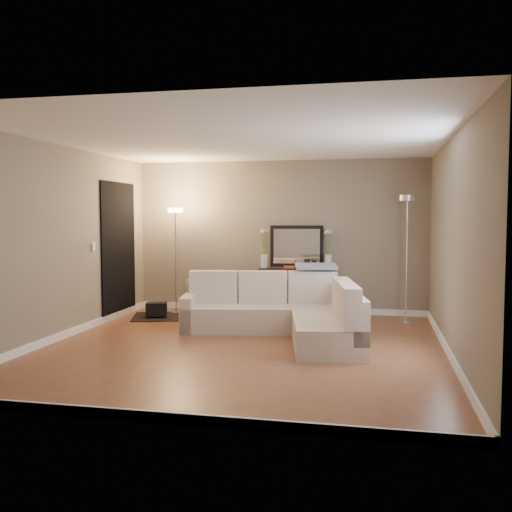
% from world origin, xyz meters
% --- Properties ---
extents(floor, '(5.00, 5.50, 0.01)m').
position_xyz_m(floor, '(0.00, 0.00, -0.01)').
color(floor, brown).
rests_on(floor, ground).
extents(ceiling, '(5.00, 5.50, 0.01)m').
position_xyz_m(ceiling, '(0.00, 0.00, 2.60)').
color(ceiling, white).
rests_on(ceiling, ground).
extents(wall_back, '(5.00, 0.02, 2.60)m').
position_xyz_m(wall_back, '(0.00, 2.76, 1.30)').
color(wall_back, gray).
rests_on(wall_back, ground).
extents(wall_front, '(5.00, 0.02, 2.60)m').
position_xyz_m(wall_front, '(0.00, -2.76, 1.30)').
color(wall_front, gray).
rests_on(wall_front, ground).
extents(wall_left, '(0.02, 5.50, 2.60)m').
position_xyz_m(wall_left, '(-2.51, 0.00, 1.30)').
color(wall_left, gray).
rests_on(wall_left, ground).
extents(wall_right, '(0.02, 5.50, 2.60)m').
position_xyz_m(wall_right, '(2.51, 0.00, 1.30)').
color(wall_right, gray).
rests_on(wall_right, ground).
extents(baseboard_back, '(5.00, 0.03, 0.10)m').
position_xyz_m(baseboard_back, '(0.00, 2.73, 0.05)').
color(baseboard_back, white).
rests_on(baseboard_back, ground).
extents(baseboard_front, '(5.00, 0.03, 0.10)m').
position_xyz_m(baseboard_front, '(0.00, -2.73, 0.05)').
color(baseboard_front, white).
rests_on(baseboard_front, ground).
extents(baseboard_left, '(0.03, 5.50, 0.10)m').
position_xyz_m(baseboard_left, '(-2.48, 0.00, 0.05)').
color(baseboard_left, white).
rests_on(baseboard_left, ground).
extents(baseboard_right, '(0.03, 5.50, 0.10)m').
position_xyz_m(baseboard_right, '(2.48, 0.00, 0.05)').
color(baseboard_right, white).
rests_on(baseboard_right, ground).
extents(doorway, '(0.02, 1.20, 2.20)m').
position_xyz_m(doorway, '(-2.48, 1.70, 1.10)').
color(doorway, black).
rests_on(doorway, ground).
extents(switch_plate, '(0.02, 0.08, 0.12)m').
position_xyz_m(switch_plate, '(-2.48, 0.85, 1.20)').
color(switch_plate, white).
rests_on(switch_plate, ground).
extents(sectional_sofa, '(2.76, 2.40, 0.84)m').
position_xyz_m(sectional_sofa, '(0.45, 0.83, 0.31)').
color(sectional_sofa, beige).
rests_on(sectional_sofa, floor).
extents(throw_blanket, '(0.67, 0.48, 0.08)m').
position_xyz_m(throw_blanket, '(0.77, 1.48, 0.91)').
color(throw_blanket, gray).
rests_on(throw_blanket, sectional_sofa).
extents(console_table, '(1.29, 0.45, 0.78)m').
position_xyz_m(console_table, '(0.25, 2.46, 0.44)').
color(console_table, black).
rests_on(console_table, floor).
extents(leaning_mirror, '(0.89, 0.12, 0.70)m').
position_xyz_m(leaning_mirror, '(0.32, 2.63, 1.15)').
color(leaning_mirror, black).
rests_on(leaning_mirror, console_table).
extents(table_decor, '(0.54, 0.13, 0.13)m').
position_xyz_m(table_decor, '(0.33, 2.43, 0.82)').
color(table_decor, '#C84823').
rests_on(table_decor, console_table).
extents(flower_vase_left, '(0.15, 0.13, 0.67)m').
position_xyz_m(flower_vase_left, '(-0.20, 2.42, 1.07)').
color(flower_vase_left, silver).
rests_on(flower_vase_left, console_table).
extents(flower_vase_right, '(0.15, 0.13, 0.67)m').
position_xyz_m(flower_vase_right, '(0.87, 2.51, 1.07)').
color(flower_vase_right, silver).
rests_on(flower_vase_right, console_table).
extents(floor_lamp_lit, '(0.32, 0.32, 1.79)m').
position_xyz_m(floor_lamp_lit, '(-1.69, 2.22, 1.27)').
color(floor_lamp_lit, silver).
rests_on(floor_lamp_lit, floor).
extents(floor_lamp_unlit, '(0.33, 0.33, 1.98)m').
position_xyz_m(floor_lamp_unlit, '(2.10, 2.19, 1.40)').
color(floor_lamp_unlit, silver).
rests_on(floor_lamp_unlit, floor).
extents(charcoal_rug, '(1.38, 1.18, 0.02)m').
position_xyz_m(charcoal_rug, '(-1.68, 1.86, 0.01)').
color(charcoal_rug, black).
rests_on(charcoal_rug, floor).
extents(black_bag, '(0.39, 0.32, 0.21)m').
position_xyz_m(black_bag, '(-1.84, 1.71, 0.15)').
color(black_bag, black).
rests_on(black_bag, charcoal_rug).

